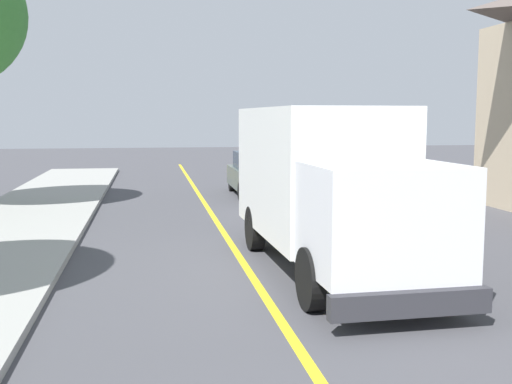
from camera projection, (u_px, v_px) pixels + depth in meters
name	position (u px, v px, depth m)	size (l,w,h in m)	color
centre_line_yellow	(250.00, 274.00, 12.05)	(0.16, 56.00, 0.01)	gold
box_truck	(327.00, 181.00, 12.29)	(2.61, 7.25, 3.20)	silver
parked_car_near	(291.00, 193.00, 18.29)	(1.83, 4.41, 1.67)	silver
parked_car_mid	(257.00, 175.00, 24.10)	(1.82, 4.41, 1.67)	#4C564C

